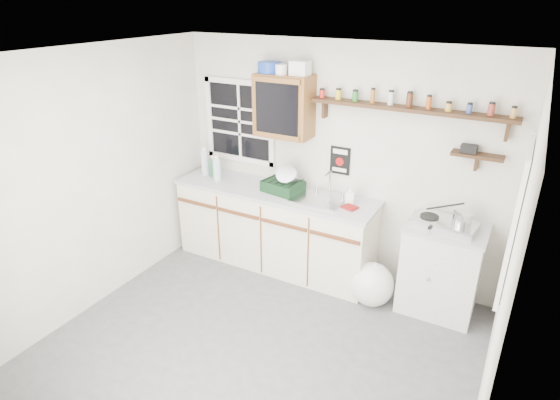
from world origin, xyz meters
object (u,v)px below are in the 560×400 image
(spice_shelf, at_px, (408,108))
(dish_rack, at_px, (284,183))
(main_cabinet, at_px, (275,227))
(hotplate, at_px, (445,223))
(right_cabinet, at_px, (441,268))
(upper_cabinet, at_px, (284,106))

(spice_shelf, distance_m, dish_rack, 1.51)
(main_cabinet, distance_m, hotplate, 1.87)
(spice_shelf, bearing_deg, dish_rack, -170.47)
(right_cabinet, distance_m, hotplate, 0.49)
(right_cabinet, relative_size, upper_cabinet, 1.40)
(main_cabinet, distance_m, spice_shelf, 1.97)
(spice_shelf, relative_size, hotplate, 3.17)
(main_cabinet, distance_m, dish_rack, 0.57)
(main_cabinet, height_order, upper_cabinet, upper_cabinet)
(spice_shelf, height_order, hotplate, spice_shelf)
(main_cabinet, xyz_separation_m, spice_shelf, (1.30, 0.21, 1.47))
(right_cabinet, xyz_separation_m, upper_cabinet, (-1.80, 0.12, 1.37))
(right_cabinet, xyz_separation_m, dish_rack, (-1.72, -0.01, 0.56))
(upper_cabinet, xyz_separation_m, hotplate, (1.77, -0.14, -0.88))
(main_cabinet, xyz_separation_m, hotplate, (1.81, 0.01, 0.49))
(dish_rack, bearing_deg, upper_cabinet, 130.40)
(upper_cabinet, bearing_deg, main_cabinet, -103.68)
(main_cabinet, height_order, right_cabinet, main_cabinet)
(main_cabinet, height_order, hotplate, hotplate)
(dish_rack, bearing_deg, spice_shelf, 18.78)
(hotplate, bearing_deg, dish_rack, -173.35)
(main_cabinet, bearing_deg, dish_rack, 6.65)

